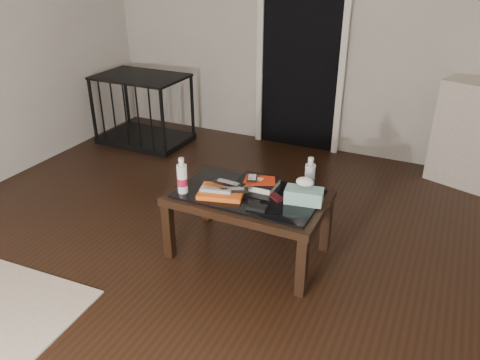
% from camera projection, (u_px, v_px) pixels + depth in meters
% --- Properties ---
extents(ground, '(5.00, 5.00, 0.00)m').
position_uv_depth(ground, '(224.00, 295.00, 2.81)').
color(ground, black).
rests_on(ground, ground).
extents(room_shell, '(5.00, 5.00, 5.00)m').
position_uv_depth(room_shell, '(219.00, 11.00, 2.09)').
color(room_shell, beige).
rests_on(room_shell, ground).
extents(doorway, '(0.90, 0.08, 2.07)m').
position_uv_depth(doorway, '(301.00, 46.00, 4.51)').
color(doorway, black).
rests_on(doorway, ground).
extents(coffee_table, '(1.00, 0.60, 0.46)m').
position_uv_depth(coffee_table, '(249.00, 202.00, 3.03)').
color(coffee_table, black).
rests_on(coffee_table, ground).
extents(pet_crate, '(0.91, 0.61, 0.71)m').
position_uv_depth(pet_crate, '(144.00, 121.00, 4.95)').
color(pet_crate, black).
rests_on(pet_crate, ground).
extents(magazines, '(0.32, 0.27, 0.03)m').
position_uv_depth(magazines, '(221.00, 192.00, 2.98)').
color(magazines, '#E25915').
rests_on(magazines, coffee_table).
extents(remote_silver, '(0.21, 0.09, 0.02)m').
position_uv_depth(remote_silver, '(216.00, 190.00, 2.95)').
color(remote_silver, '#AFAFB4').
rests_on(remote_silver, magazines).
extents(remote_black_front, '(0.20, 0.13, 0.02)m').
position_uv_depth(remote_black_front, '(232.00, 190.00, 2.95)').
color(remote_black_front, black).
rests_on(remote_black_front, magazines).
extents(remote_black_back, '(0.20, 0.06, 0.02)m').
position_uv_depth(remote_black_back, '(228.00, 183.00, 3.04)').
color(remote_black_back, black).
rests_on(remote_black_back, magazines).
extents(textbook, '(0.25, 0.20, 0.05)m').
position_uv_depth(textbook, '(258.00, 183.00, 3.08)').
color(textbook, black).
rests_on(textbook, coffee_table).
extents(dvd_mailers, '(0.22, 0.18, 0.01)m').
position_uv_depth(dvd_mailers, '(259.00, 179.00, 3.07)').
color(dvd_mailers, '#B9260C').
rests_on(dvd_mailers, textbook).
extents(ipod, '(0.10, 0.12, 0.02)m').
position_uv_depth(ipod, '(252.00, 178.00, 3.06)').
color(ipod, black).
rests_on(ipod, dvd_mailers).
extents(flip_phone, '(0.10, 0.09, 0.02)m').
position_uv_depth(flip_phone, '(276.00, 197.00, 2.92)').
color(flip_phone, black).
rests_on(flip_phone, coffee_table).
extents(wallet, '(0.12, 0.08, 0.02)m').
position_uv_depth(wallet, '(257.00, 207.00, 2.81)').
color(wallet, black).
rests_on(wallet, coffee_table).
extents(water_bottle_left, '(0.08, 0.08, 0.24)m').
position_uv_depth(water_bottle_left, '(182.00, 175.00, 2.96)').
color(water_bottle_left, white).
rests_on(water_bottle_left, coffee_table).
extents(water_bottle_right, '(0.08, 0.08, 0.24)m').
position_uv_depth(water_bottle_right, '(310.00, 175.00, 2.97)').
color(water_bottle_right, '#B8BEC3').
rests_on(water_bottle_right, coffee_table).
extents(tissue_box, '(0.25, 0.16, 0.09)m').
position_uv_depth(tissue_box, '(304.00, 196.00, 2.87)').
color(tissue_box, teal).
rests_on(tissue_box, coffee_table).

